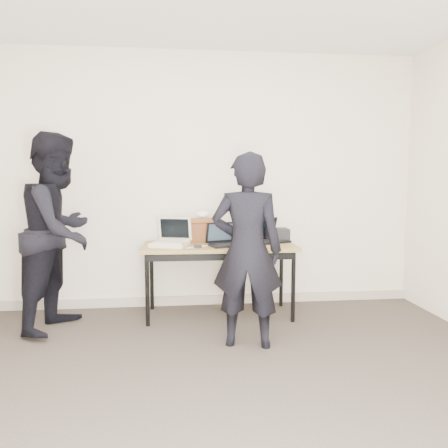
{
  "coord_description": "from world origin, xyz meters",
  "views": [
    {
      "loc": [
        -0.34,
        -2.42,
        1.38
      ],
      "look_at": [
        0.1,
        1.6,
        0.95
      ],
      "focal_mm": 35.0,
      "sensor_mm": 36.0,
      "label": 1
    }
  ],
  "objects": [
    {
      "name": "power_brick",
      "position": [
        -0.14,
        1.66,
        0.73
      ],
      "size": [
        0.07,
        0.05,
        0.03
      ],
      "primitive_type": "cube",
      "rotation": [
        0.0,
        0.0,
        0.05
      ],
      "color": "black",
      "rests_on": "desk"
    },
    {
      "name": "laptop_right",
      "position": [
        0.6,
        1.98,
        0.78
      ],
      "size": [
        0.43,
        0.43,
        0.24
      ],
      "rotation": [
        0.0,
        0.0,
        0.42
      ],
      "color": "black",
      "rests_on": "desk"
    },
    {
      "name": "person_typist",
      "position": [
        0.23,
        1.04,
        0.79
      ],
      "size": [
        0.64,
        0.49,
        1.58
      ],
      "primitive_type": "imported",
      "rotation": [
        0.0,
        0.0,
        2.93
      ],
      "color": "black",
      "rests_on": "ground"
    },
    {
      "name": "desk",
      "position": [
        0.08,
        1.83,
        0.66
      ],
      "size": [
        1.51,
        0.69,
        0.72
      ],
      "rotation": [
        0.0,
        0.0,
        -0.02
      ],
      "color": "olive",
      "rests_on": "ground"
    },
    {
      "name": "laptop_beige",
      "position": [
        -0.4,
        1.82,
        0.77
      ],
      "size": [
        0.42,
        0.42,
        0.27
      ],
      "rotation": [
        0.0,
        0.0,
        -0.32
      ],
      "color": "beige",
      "rests_on": "desk"
    },
    {
      "name": "baseboard",
      "position": [
        0.0,
        2.23,
        0.05
      ],
      "size": [
        4.5,
        0.03,
        0.1
      ],
      "primitive_type": "cube",
      "color": "#B3A594",
      "rests_on": "ground"
    },
    {
      "name": "laptop_center",
      "position": [
        0.11,
        1.77,
        0.77
      ],
      "size": [
        0.36,
        0.35,
        0.22
      ],
      "rotation": [
        0.0,
        0.0,
        0.28
      ],
      "color": "black",
      "rests_on": "desk"
    },
    {
      "name": "tissue",
      "position": [
        -0.07,
        2.06,
        1.0
      ],
      "size": [
        0.13,
        0.1,
        0.08
      ],
      "primitive_type": "ellipsoid",
      "rotation": [
        0.0,
        0.0,
        -0.02
      ],
      "color": "white",
      "rests_on": "leather_satchel"
    },
    {
      "name": "cables",
      "position": [
        0.24,
        1.84,
        0.72
      ],
      "size": [
        0.92,
        0.47,
        0.01
      ],
      "rotation": [
        0.0,
        0.0,
        0.09
      ],
      "color": "black",
      "rests_on": "desk"
    },
    {
      "name": "person_observer",
      "position": [
        -1.4,
        1.65,
        0.89
      ],
      "size": [
        0.89,
        1.02,
        1.78
      ],
      "primitive_type": "imported",
      "rotation": [
        0.0,
        0.0,
        1.29
      ],
      "color": "black",
      "rests_on": "ground"
    },
    {
      "name": "leather_satchel",
      "position": [
        -0.1,
        2.06,
        0.85
      ],
      "size": [
        0.38,
        0.22,
        0.25
      ],
      "rotation": [
        0.0,
        0.0,
        0.13
      ],
      "color": "brown",
      "rests_on": "desk"
    },
    {
      "name": "equipment_box",
      "position": [
        0.71,
        2.02,
        0.79
      ],
      "size": [
        0.23,
        0.19,
        0.13
      ],
      "primitive_type": "cube",
      "rotation": [
        0.0,
        0.0,
        -0.0
      ],
      "color": "black",
      "rests_on": "desk"
    },
    {
      "name": "room",
      "position": [
        0.0,
        0.0,
        1.35
      ],
      "size": [
        4.6,
        4.6,
        2.8
      ],
      "color": "#3E352F",
      "rests_on": "ground"
    }
  ]
}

